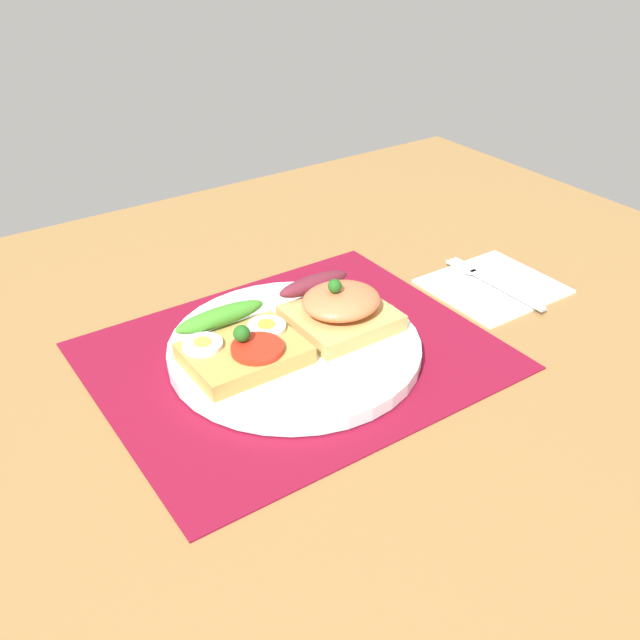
# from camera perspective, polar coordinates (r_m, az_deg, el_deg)

# --- Properties ---
(ground_plane) EXTENTS (1.20, 0.90, 0.03)m
(ground_plane) POSITION_cam_1_polar(r_m,az_deg,el_deg) (0.71, -1.99, -3.98)
(ground_plane) COLOR olive
(placemat) EXTENTS (0.38, 0.31, 0.00)m
(placemat) POSITION_cam_1_polar(r_m,az_deg,el_deg) (0.70, -2.01, -2.82)
(placemat) COLOR maroon
(placemat) RESTS_ON ground_plane
(plate) EXTENTS (0.25, 0.25, 0.01)m
(plate) POSITION_cam_1_polar(r_m,az_deg,el_deg) (0.70, -2.03, -2.26)
(plate) COLOR white
(plate) RESTS_ON placemat
(sandwich_egg_tomato) EXTENTS (0.11, 0.10, 0.04)m
(sandwich_egg_tomato) POSITION_cam_1_polar(r_m,az_deg,el_deg) (0.67, -6.38, -1.99)
(sandwich_egg_tomato) COLOR #AC8D44
(sandwich_egg_tomato) RESTS_ON plate
(sandwich_salmon) EXTENTS (0.10, 0.11, 0.05)m
(sandwich_salmon) POSITION_cam_1_polar(r_m,az_deg,el_deg) (0.72, 1.50, 1.03)
(sandwich_salmon) COLOR tan
(sandwich_salmon) RESTS_ON plate
(napkin) EXTENTS (0.14, 0.13, 0.01)m
(napkin) POSITION_cam_1_polar(r_m,az_deg,el_deg) (0.85, 13.63, 2.73)
(napkin) COLOR white
(napkin) RESTS_ON ground_plane
(fork) EXTENTS (0.02, 0.14, 0.00)m
(fork) POSITION_cam_1_polar(r_m,az_deg,el_deg) (0.84, 13.50, 3.00)
(fork) COLOR #B7B7BC
(fork) RESTS_ON napkin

